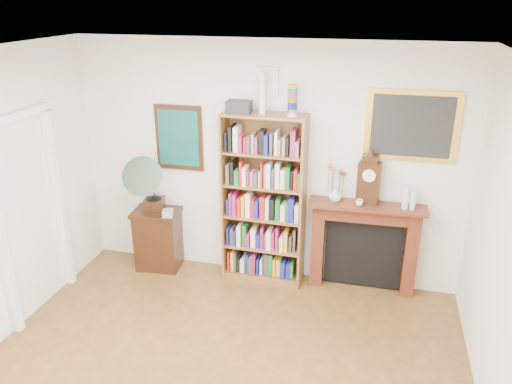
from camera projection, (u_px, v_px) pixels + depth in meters
room at (187, 275)px, 3.49m from camera, size 4.51×5.01×2.81m
door_casing at (29, 200)px, 5.11m from camera, size 0.08×1.02×2.17m
teal_poster at (179, 138)px, 5.86m from camera, size 0.58×0.04×0.78m
small_picture at (266, 81)px, 5.37m from camera, size 0.26×0.04×0.30m
gilt_painting at (412, 126)px, 5.17m from camera, size 0.95×0.04×0.75m
bookshelf at (264, 191)px, 5.67m from camera, size 0.94×0.36×2.34m
side_cabinet at (158, 239)px, 6.21m from camera, size 0.60×0.46×0.77m
fireplace at (364, 239)px, 5.68m from camera, size 1.29×0.34×1.08m
gramophone at (147, 181)px, 5.83m from camera, size 0.57×0.66×0.76m
cd_stack at (168, 213)px, 5.91m from camera, size 0.15×0.15×0.08m
mantel_clock at (369, 181)px, 5.40m from camera, size 0.25×0.16×0.55m
flower_vase at (335, 194)px, 5.53m from camera, size 0.18×0.18×0.16m
teacup at (359, 203)px, 5.42m from camera, size 0.11×0.11×0.07m
bottle_left at (406, 198)px, 5.31m from camera, size 0.07×0.07×0.24m
bottle_right at (413, 201)px, 5.31m from camera, size 0.06×0.06×0.20m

